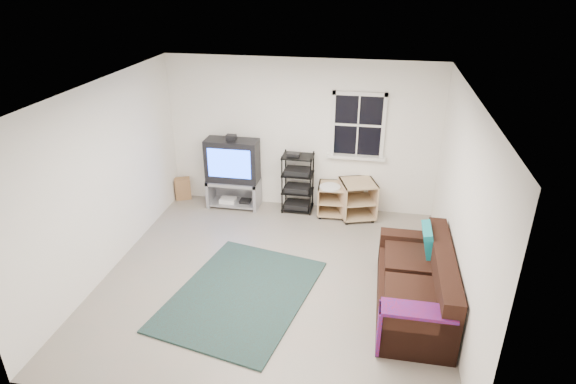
% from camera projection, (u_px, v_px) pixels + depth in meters
% --- Properties ---
extents(room, '(4.60, 4.62, 4.60)m').
position_uv_depth(room, '(358.00, 130.00, 7.88)').
color(room, gray).
rests_on(room, ground).
extents(tv_unit, '(0.91, 0.45, 1.33)m').
position_uv_depth(tv_unit, '(233.00, 168.00, 8.34)').
color(tv_unit, '#919198').
rests_on(tv_unit, ground).
extents(av_rack, '(0.53, 0.38, 1.05)m').
position_uv_depth(av_rack, '(298.00, 186.00, 8.31)').
color(av_rack, black).
rests_on(av_rack, ground).
extents(side_table_left, '(0.71, 0.71, 0.66)m').
position_uv_depth(side_table_left, '(357.00, 197.00, 8.14)').
color(side_table_left, tan).
rests_on(side_table_left, ground).
extents(side_table_right, '(0.52, 0.54, 0.57)m').
position_uv_depth(side_table_right, '(333.00, 197.00, 8.24)').
color(side_table_right, tan).
rests_on(side_table_right, ground).
extents(sofa, '(0.86, 1.93, 0.88)m').
position_uv_depth(sofa, '(417.00, 287.00, 5.93)').
color(sofa, black).
rests_on(sofa, ground).
extents(shag_rug, '(2.03, 2.49, 0.03)m').
position_uv_depth(shag_rug, '(241.00, 294.00, 6.28)').
color(shag_rug, black).
rests_on(shag_rug, ground).
extents(paper_bag, '(0.33, 0.28, 0.40)m').
position_uv_depth(paper_bag, '(183.00, 189.00, 8.84)').
color(paper_bag, olive).
rests_on(paper_bag, ground).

